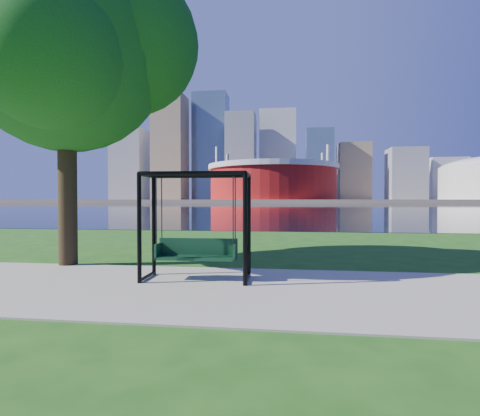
# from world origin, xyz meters

# --- Properties ---
(ground) EXTENTS (900.00, 900.00, 0.00)m
(ground) POSITION_xyz_m (0.00, 0.00, 0.00)
(ground) COLOR #1E5114
(ground) RESTS_ON ground
(path) EXTENTS (120.00, 4.00, 0.03)m
(path) POSITION_xyz_m (0.00, -0.50, 0.01)
(path) COLOR #9E937F
(path) RESTS_ON ground
(river) EXTENTS (900.00, 180.00, 0.02)m
(river) POSITION_xyz_m (0.00, 102.00, 0.01)
(river) COLOR black
(river) RESTS_ON ground
(far_bank) EXTENTS (900.00, 228.00, 2.00)m
(far_bank) POSITION_xyz_m (0.00, 306.00, 1.00)
(far_bank) COLOR #937F60
(far_bank) RESTS_ON ground
(stadium) EXTENTS (83.00, 83.00, 32.00)m
(stadium) POSITION_xyz_m (-10.00, 235.00, 14.23)
(stadium) COLOR maroon
(stadium) RESTS_ON far_bank
(skyline) EXTENTS (392.00, 66.00, 96.50)m
(skyline) POSITION_xyz_m (-4.27, 319.39, 35.89)
(skyline) COLOR gray
(skyline) RESTS_ON far_bank
(swing) EXTENTS (2.11, 0.96, 2.14)m
(swing) POSITION_xyz_m (-0.60, 0.19, 1.03)
(swing) COLOR black
(swing) RESTS_ON ground
(park_tree) EXTENTS (6.16, 5.56, 7.65)m
(park_tree) POSITION_xyz_m (-4.20, 1.52, 5.31)
(park_tree) COLOR black
(park_tree) RESTS_ON ground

